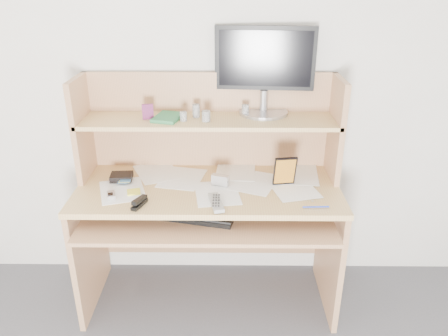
{
  "coord_description": "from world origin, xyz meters",
  "views": [
    {
      "loc": [
        0.1,
        -0.6,
        1.79
      ],
      "look_at": [
        0.08,
        1.43,
        0.88
      ],
      "focal_mm": 35.0,
      "sensor_mm": 36.0,
      "label": 1
    }
  ],
  "objects_px": {
    "desk": "(209,189)",
    "tv_remote": "(216,203)",
    "game_case": "(285,171)",
    "keyboard": "(187,212)",
    "monitor": "(265,68)"
  },
  "relations": [
    {
      "from": "tv_remote",
      "to": "game_case",
      "type": "relative_size",
      "value": 1.1
    },
    {
      "from": "desk",
      "to": "tv_remote",
      "type": "distance_m",
      "value": 0.3
    },
    {
      "from": "game_case",
      "to": "monitor",
      "type": "distance_m",
      "value": 0.56
    },
    {
      "from": "game_case",
      "to": "monitor",
      "type": "relative_size",
      "value": 0.31
    },
    {
      "from": "desk",
      "to": "keyboard",
      "type": "bearing_deg",
      "value": -116.58
    },
    {
      "from": "keyboard",
      "to": "tv_remote",
      "type": "distance_m",
      "value": 0.2
    },
    {
      "from": "desk",
      "to": "monitor",
      "type": "bearing_deg",
      "value": 32.06
    },
    {
      "from": "game_case",
      "to": "tv_remote",
      "type": "bearing_deg",
      "value": -157.54
    },
    {
      "from": "keyboard",
      "to": "game_case",
      "type": "relative_size",
      "value": 3.15
    },
    {
      "from": "tv_remote",
      "to": "monitor",
      "type": "xyz_separation_m",
      "value": [
        0.25,
        0.47,
        0.56
      ]
    },
    {
      "from": "keyboard",
      "to": "monitor",
      "type": "relative_size",
      "value": 0.98
    },
    {
      "from": "game_case",
      "to": "desk",
      "type": "bearing_deg",
      "value": 161.47
    },
    {
      "from": "tv_remote",
      "to": "keyboard",
      "type": "bearing_deg",
      "value": 140.93
    },
    {
      "from": "desk",
      "to": "game_case",
      "type": "relative_size",
      "value": 8.39
    },
    {
      "from": "keyboard",
      "to": "monitor",
      "type": "bearing_deg",
      "value": 57.74
    }
  ]
}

